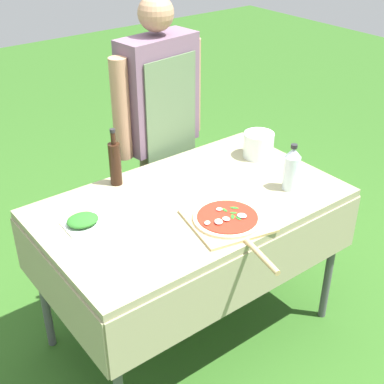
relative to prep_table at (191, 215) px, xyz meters
The scene contains 8 objects.
ground_plane 0.73m from the prep_table, ahead, with size 12.00×12.00×0.00m, color #2D5B1E.
prep_table is the anchor object (origin of this frame).
person_cook 0.68m from the prep_table, 67.97° to the left, with size 0.60×0.24×1.60m.
pizza_on_peel 0.27m from the prep_table, 87.75° to the right, with size 0.38×0.58×0.05m.
oil_bottle 0.44m from the prep_table, 119.57° to the left, with size 0.06×0.06×0.29m.
water_bottle 0.52m from the prep_table, 24.83° to the right, with size 0.08×0.08×0.23m.
herb_container 0.51m from the prep_table, 166.31° to the left, with size 0.17×0.15×0.04m.
mixing_tub 0.59m from the prep_table, 14.14° to the left, with size 0.16×0.16×0.13m, color silver.
Camera 1 is at (-1.27, -1.67, 2.09)m, focal length 50.00 mm.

